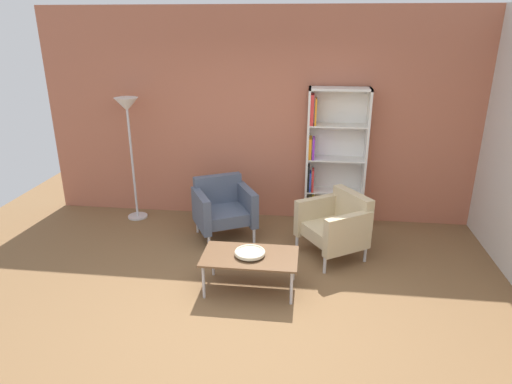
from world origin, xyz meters
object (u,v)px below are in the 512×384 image
object	(u,v)px
decorative_bowl	(250,252)
armchair_spare_guest	(336,224)
armchair_by_bookshelf	(223,207)
coffee_table_low	(250,258)
bookshelf_tall	(331,159)
floor_lamp_torchiere	(128,119)

from	to	relation	value
decorative_bowl	armchair_spare_guest	size ratio (longest dim) A/B	0.34
armchair_by_bookshelf	coffee_table_low	bearing A→B (deg)	-95.07
bookshelf_tall	armchair_by_bookshelf	world-z (taller)	bookshelf_tall
bookshelf_tall	armchair_by_bookshelf	xyz separation A→B (m)	(-1.39, -0.61, -0.52)
armchair_by_bookshelf	floor_lamp_torchiere	world-z (taller)	floor_lamp_torchiere
bookshelf_tall	coffee_table_low	world-z (taller)	bookshelf_tall
coffee_table_low	armchair_by_bookshelf	bearing A→B (deg)	113.02
decorative_bowl	coffee_table_low	bearing A→B (deg)	86.42
coffee_table_low	armchair_by_bookshelf	xyz separation A→B (m)	(-0.52, 1.23, 0.05)
bookshelf_tall	floor_lamp_torchiere	size ratio (longest dim) A/B	1.09
decorative_bowl	armchair_spare_guest	xyz separation A→B (m)	(0.93, 0.87, -0.02)
decorative_bowl	floor_lamp_torchiere	bearing A→B (deg)	138.37
armchair_by_bookshelf	floor_lamp_torchiere	xyz separation A→B (m)	(-1.37, 0.45, 1.03)
bookshelf_tall	floor_lamp_torchiere	xyz separation A→B (m)	(-2.76, -0.16, 0.51)
armchair_spare_guest	floor_lamp_torchiere	xyz separation A→B (m)	(-2.82, 0.81, 1.03)
armchair_by_bookshelf	decorative_bowl	bearing A→B (deg)	-95.07
floor_lamp_torchiere	decorative_bowl	bearing A→B (deg)	-41.63
coffee_table_low	decorative_bowl	world-z (taller)	decorative_bowl
coffee_table_low	armchair_spare_guest	xyz separation A→B (m)	(0.93, 0.87, 0.05)
coffee_table_low	armchair_spare_guest	bearing A→B (deg)	43.28
coffee_table_low	floor_lamp_torchiere	xyz separation A→B (m)	(-1.90, 1.69, 1.08)
decorative_bowl	armchair_spare_guest	bearing A→B (deg)	43.28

